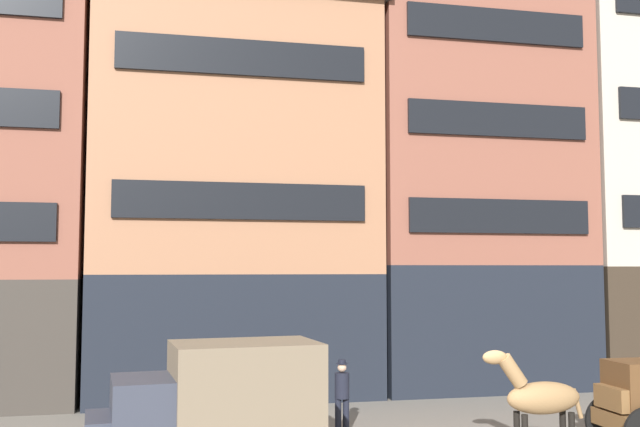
{
  "coord_description": "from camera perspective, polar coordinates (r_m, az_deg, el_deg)",
  "views": [
    {
      "loc": [
        -6.07,
        -14.25,
        4.07
      ],
      "look_at": [
        -2.56,
        1.9,
        5.33
      ],
      "focal_mm": 39.95,
      "sensor_mm": 36.0,
      "label": 1
    }
  ],
  "objects": [
    {
      "name": "pedestrian_officer",
      "position": [
        18.13,
        1.78,
        -14.17
      ],
      "size": [
        0.44,
        0.44,
        1.79
      ],
      "color": "black",
      "rests_on": "ground_plane"
    },
    {
      "name": "draft_horse",
      "position": [
        16.62,
        17.15,
        -13.87
      ],
      "size": [
        2.34,
        0.61,
        2.3
      ],
      "color": "#937047",
      "rests_on": "ground_plane"
    },
    {
      "name": "building_center_right",
      "position": [
        26.37,
        11.65,
        5.82
      ],
      "size": [
        7.91,
        5.55,
        17.28
      ],
      "color": "black",
      "rests_on": "ground_plane"
    },
    {
      "name": "delivery_truck_near",
      "position": [
        14.27,
        -8.44,
        -15.0
      ],
      "size": [
        4.49,
        2.48,
        2.62
      ],
      "color": "#333847",
      "rests_on": "ground_plane"
    },
    {
      "name": "building_center_left",
      "position": [
        23.96,
        -6.86,
        1.73
      ],
      "size": [
        9.48,
        5.55,
        13.11
      ],
      "color": "black",
      "rests_on": "ground_plane"
    }
  ]
}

